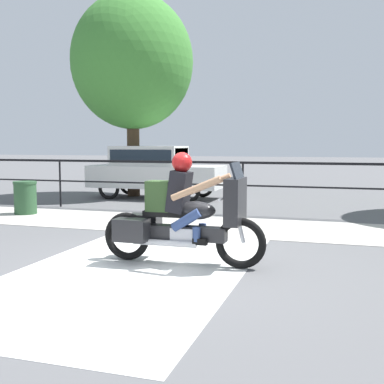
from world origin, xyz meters
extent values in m
plane|color=#565659|center=(0.00, 0.00, 0.00)|extent=(120.00, 120.00, 0.00)
cube|color=#B7B2A8|center=(0.00, 3.40, 0.01)|extent=(44.00, 2.40, 0.01)
cube|color=silver|center=(-0.42, -0.20, 0.00)|extent=(3.01, 6.00, 0.01)
cube|color=black|center=(0.00, 5.19, 1.27)|extent=(36.00, 0.04, 0.06)
cube|color=black|center=(0.00, 5.19, 0.72)|extent=(36.00, 0.03, 0.04)
cylinder|color=black|center=(-5.10, 5.19, 0.65)|extent=(0.05, 0.05, 1.30)
cylinder|color=black|center=(0.00, 5.19, 0.65)|extent=(0.05, 0.05, 1.30)
torus|color=black|center=(0.98, 0.11, 0.36)|extent=(0.71, 0.11, 0.71)
torus|color=black|center=(-0.73, 0.11, 0.36)|extent=(0.71, 0.11, 0.71)
cube|color=#232326|center=(0.13, 0.11, 0.46)|extent=(1.30, 0.22, 0.20)
cube|color=silver|center=(0.16, 0.11, 0.41)|extent=(0.34, 0.26, 0.26)
ellipsoid|color=#232326|center=(0.33, 0.11, 0.79)|extent=(0.58, 0.30, 0.26)
cube|color=black|center=(-0.05, 0.11, 0.73)|extent=(0.76, 0.28, 0.08)
cube|color=#232326|center=(0.90, 0.11, 0.94)|extent=(0.20, 0.63, 0.64)
cube|color=#1E232B|center=(0.92, 0.11, 1.36)|extent=(0.10, 0.53, 0.24)
cylinder|color=silver|center=(0.76, 0.11, 0.99)|extent=(0.04, 0.70, 0.04)
cylinder|color=silver|center=(-0.08, -0.05, 0.33)|extent=(0.94, 0.09, 0.09)
cube|color=#232326|center=(-0.55, -0.13, 0.50)|extent=(0.48, 0.28, 0.32)
cube|color=#232326|center=(-0.55, 0.35, 0.50)|extent=(0.48, 0.28, 0.32)
cylinder|color=silver|center=(0.95, 0.11, 0.65)|extent=(0.20, 0.06, 0.58)
cube|color=black|center=(0.09, 0.11, 1.05)|extent=(0.32, 0.36, 0.61)
sphere|color=tan|center=(0.13, 0.11, 1.44)|extent=(0.23, 0.23, 0.23)
sphere|color=#B21919|center=(0.13, 0.11, 1.46)|extent=(0.29, 0.29, 0.29)
cylinder|color=#33477A|center=(0.24, -0.04, 0.67)|extent=(0.44, 0.13, 0.34)
cylinder|color=#33477A|center=(0.39, -0.04, 0.48)|extent=(0.11, 0.11, 0.20)
cube|color=black|center=(0.44, -0.04, 0.38)|extent=(0.20, 0.10, 0.09)
cylinder|color=#33477A|center=(0.24, 0.26, 0.67)|extent=(0.44, 0.13, 0.34)
cylinder|color=#33477A|center=(0.39, 0.26, 0.48)|extent=(0.11, 0.11, 0.20)
cube|color=black|center=(0.44, 0.26, 0.38)|extent=(0.20, 0.10, 0.09)
cylinder|color=tan|center=(0.43, -0.19, 1.13)|extent=(0.71, 0.09, 0.36)
cylinder|color=tan|center=(0.43, 0.41, 1.13)|extent=(0.71, 0.09, 0.36)
cube|color=#2D4723|center=(-0.21, 0.11, 0.98)|extent=(0.35, 0.28, 0.44)
cube|color=silver|center=(-3.31, 7.91, 0.70)|extent=(4.22, 1.64, 0.69)
cube|color=silver|center=(-3.57, 7.91, 1.35)|extent=(2.19, 1.44, 0.61)
cube|color=#19232D|center=(-2.49, 7.91, 1.35)|extent=(0.04, 1.28, 0.49)
cube|color=#19232D|center=(-3.57, 7.91, 1.35)|extent=(2.02, 1.47, 0.40)
torus|color=black|center=(-2.01, 7.15, 0.36)|extent=(0.72, 0.11, 0.72)
torus|color=black|center=(-2.01, 8.66, 0.36)|extent=(0.72, 0.11, 0.72)
torus|color=black|center=(-4.62, 7.15, 0.36)|extent=(0.72, 0.11, 0.72)
torus|color=black|center=(-4.62, 8.66, 0.36)|extent=(0.72, 0.11, 0.72)
cylinder|color=#284C2D|center=(-5.13, 3.68, 0.38)|extent=(0.54, 0.54, 0.75)
cylinder|color=#284C2D|center=(-5.13, 3.68, 0.78)|extent=(0.57, 0.57, 0.06)
cylinder|color=#473323|center=(-4.31, 8.35, 1.38)|extent=(0.41, 0.41, 2.75)
ellipsoid|color=#3D7F33|center=(-4.31, 8.35, 4.39)|extent=(3.96, 3.96, 4.36)
camera|label=1|loc=(2.28, -6.33, 1.72)|focal=45.00mm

